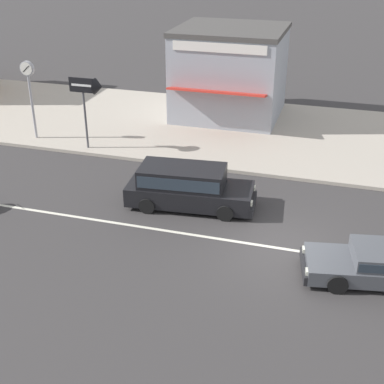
% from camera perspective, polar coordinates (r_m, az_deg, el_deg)
% --- Properties ---
extents(ground_plane, '(160.00, 160.00, 0.00)m').
position_cam_1_polar(ground_plane, '(17.82, 9.95, -6.03)').
color(ground_plane, '#383535').
extents(lane_centre_stripe, '(50.40, 0.14, 0.01)m').
position_cam_1_polar(lane_centre_stripe, '(17.82, 9.95, -6.02)').
color(lane_centre_stripe, silver).
rests_on(lane_centre_stripe, ground).
extents(kerb_strip, '(68.00, 10.00, 0.15)m').
position_cam_1_polar(kerb_strip, '(27.06, 12.85, 5.63)').
color(kerb_strip, '#ADA393').
rests_on(kerb_strip, ground).
extents(sedan_dark_grey_1, '(4.77, 2.46, 1.06)m').
position_cam_1_polar(sedan_dark_grey_1, '(16.86, 19.49, -7.26)').
color(sedan_dark_grey_1, '#47494F').
rests_on(sedan_dark_grey_1, ground).
extents(minivan_black_3, '(4.89, 2.21, 1.56)m').
position_cam_1_polar(minivan_black_3, '(19.78, -0.57, 0.72)').
color(minivan_black_3, black).
rests_on(minivan_black_3, ground).
extents(street_clock, '(0.68, 0.22, 3.74)m').
position_cam_1_polar(street_clock, '(26.50, -17.00, 11.24)').
color(street_clock, '#9E9EA3').
rests_on(street_clock, kerb_strip).
extents(arrow_signboard, '(1.61, 0.72, 3.33)m').
position_cam_1_polar(arrow_signboard, '(24.34, -10.41, 10.67)').
color(arrow_signboard, '#4C4C51').
rests_on(arrow_signboard, kerb_strip).
extents(shopfront_mid_block, '(5.52, 5.96, 4.64)m').
position_cam_1_polar(shopfront_mid_block, '(29.04, 4.07, 12.65)').
color(shopfront_mid_block, '#999EA8').
rests_on(shopfront_mid_block, kerb_strip).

